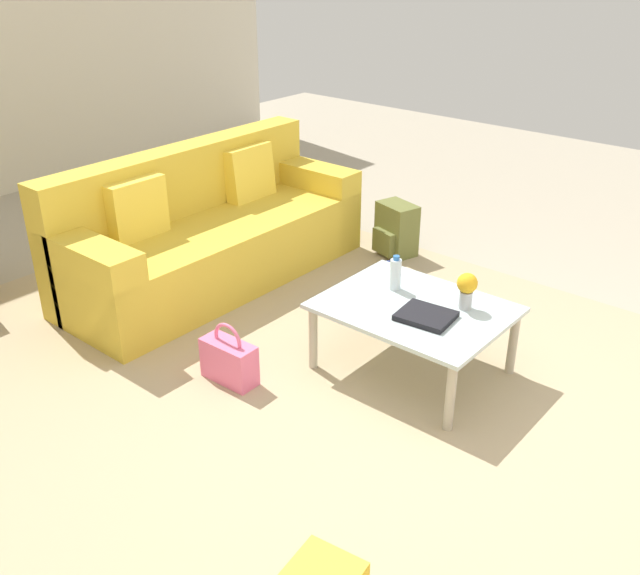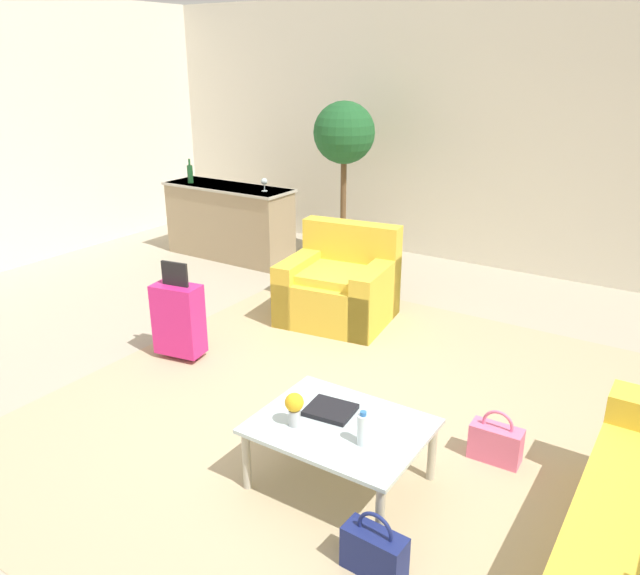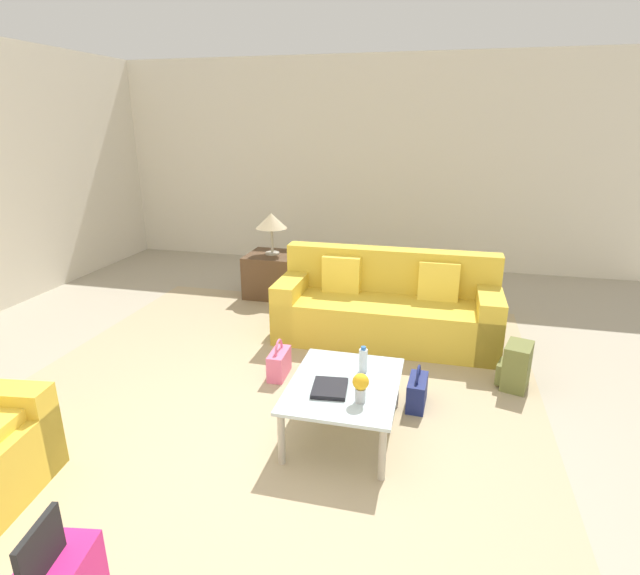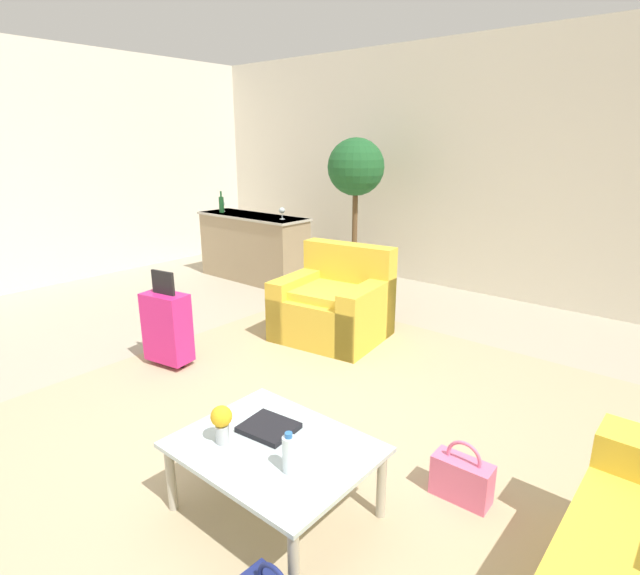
% 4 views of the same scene
% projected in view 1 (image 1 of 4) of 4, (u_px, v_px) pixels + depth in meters
% --- Properties ---
extents(ground_plane, '(12.00, 12.00, 0.00)m').
position_uv_depth(ground_plane, '(422.00, 442.00, 3.45)').
color(ground_plane, '#A89E89').
extents(area_rug, '(5.20, 4.40, 0.01)m').
position_uv_depth(area_rug, '(302.00, 413.00, 3.66)').
color(area_rug, tan).
rests_on(area_rug, ground).
extents(couch, '(0.84, 2.23, 0.91)m').
position_uv_depth(couch, '(206.00, 236.00, 4.98)').
color(couch, gold).
rests_on(couch, ground).
extents(coffee_table, '(0.98, 0.77, 0.41)m').
position_uv_depth(coffee_table, '(414.00, 314.00, 3.86)').
color(coffee_table, silver).
rests_on(coffee_table, ground).
extents(water_bottle, '(0.06, 0.06, 0.20)m').
position_uv_depth(water_bottle, '(396.00, 274.00, 3.98)').
color(water_bottle, silver).
rests_on(water_bottle, coffee_table).
extents(coffee_table_book, '(0.30, 0.26, 0.03)m').
position_uv_depth(coffee_table_book, '(426.00, 316.00, 3.71)').
color(coffee_table_book, black).
rests_on(coffee_table_book, coffee_table).
extents(flower_vase, '(0.11, 0.11, 0.21)m').
position_uv_depth(flower_vase, '(467.00, 288.00, 3.76)').
color(flower_vase, '#B2B7BC').
rests_on(flower_vase, coffee_table).
extents(handbag_pink, '(0.32, 0.15, 0.36)m').
position_uv_depth(handbag_pink, '(229.00, 360.00, 3.87)').
color(handbag_pink, pink).
rests_on(handbag_pink, ground).
extents(handbag_navy, '(0.33, 0.16, 0.36)m').
position_uv_depth(handbag_navy, '(390.00, 293.00, 4.59)').
color(handbag_navy, navy).
rests_on(handbag_navy, ground).
extents(backpack_olive, '(0.34, 0.31, 0.40)m').
position_uv_depth(backpack_olive, '(396.00, 230.00, 5.40)').
color(backpack_olive, olive).
rests_on(backpack_olive, ground).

